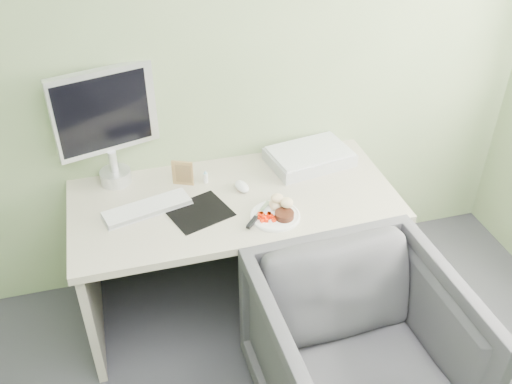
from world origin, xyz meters
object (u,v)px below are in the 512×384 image
object	(u,v)px
plate	(275,216)
scanner	(309,157)
desk	(235,226)
monitor	(106,121)
desk_chair	(359,355)

from	to	relation	value
plate	scanner	world-z (taller)	scanner
desk	monitor	xyz separation A→B (m)	(-0.55, 0.32, 0.52)
scanner	monitor	xyz separation A→B (m)	(-1.02, 0.11, 0.31)
desk	desk_chair	world-z (taller)	desk_chair
scanner	desk_chair	distance (m)	1.08
desk	scanner	size ratio (longest dim) A/B	3.72
scanner	monitor	bearing A→B (deg)	164.43
plate	scanner	size ratio (longest dim) A/B	0.55
monitor	desk_chair	size ratio (longest dim) A/B	0.71
monitor	desk	bearing A→B (deg)	-45.45
monitor	desk_chair	xyz separation A→B (m)	(0.90, -1.12, -0.68)
plate	monitor	size ratio (longest dim) A/B	0.39
desk_chair	scanner	bearing A→B (deg)	81.41
desk	plate	xyz separation A→B (m)	(0.15, -0.20, 0.19)
desk_chair	monitor	bearing A→B (deg)	126.68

